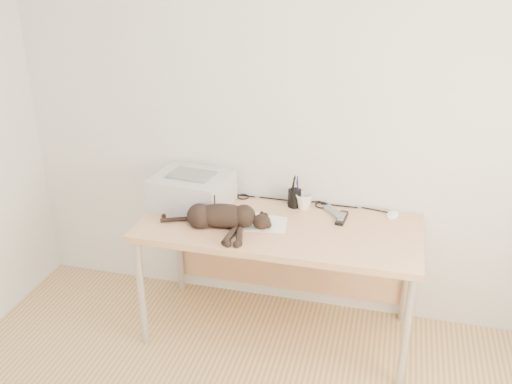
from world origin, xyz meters
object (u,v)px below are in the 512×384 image
(pen_cup, at_px, (294,198))
(mouse, at_px, (393,213))
(mug, at_px, (304,201))
(desk, at_px, (282,238))
(printer, at_px, (192,190))
(cat, at_px, (220,217))

(pen_cup, height_order, mouse, pen_cup)
(mug, xyz_separation_m, mouse, (0.53, 0.03, -0.03))
(mouse, bearing_deg, desk, -146.88)
(printer, bearing_deg, mouse, 7.26)
(desk, distance_m, printer, 0.62)
(pen_cup, distance_m, mouse, 0.59)
(desk, distance_m, mouse, 0.67)
(desk, distance_m, cat, 0.42)
(printer, bearing_deg, cat, -43.46)
(desk, bearing_deg, cat, -148.19)
(desk, xyz_separation_m, mouse, (0.62, 0.19, 0.15))
(pen_cup, relative_size, mouse, 1.73)
(mug, relative_size, pen_cup, 0.50)
(mug, distance_m, pen_cup, 0.06)
(desk, height_order, pen_cup, pen_cup)
(desk, bearing_deg, mug, 59.14)
(printer, height_order, pen_cup, printer)
(mug, height_order, mouse, mug)
(printer, bearing_deg, desk, -4.19)
(printer, xyz_separation_m, pen_cup, (0.61, 0.14, -0.04))
(printer, height_order, cat, printer)
(desk, relative_size, mug, 15.50)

